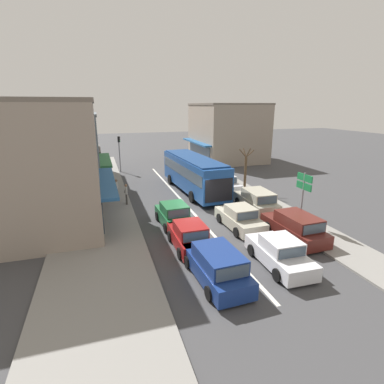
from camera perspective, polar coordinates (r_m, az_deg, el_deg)
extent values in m
plane|color=#3F3F42|center=(21.14, 1.28, -5.11)|extent=(140.00, 140.00, 0.00)
cube|color=silver|center=(24.74, -1.68, -1.89)|extent=(0.20, 28.00, 0.01)
cube|color=gray|center=(25.80, -17.64, -1.75)|extent=(5.20, 44.00, 0.14)
cube|color=gray|center=(28.68, 9.22, 0.57)|extent=(2.80, 44.00, 0.12)
cube|color=gray|center=(21.20, -27.66, 4.09)|extent=(7.52, 9.37, 7.82)
cube|color=#23568E|center=(21.10, -15.96, 1.91)|extent=(1.10, 8.62, 0.20)
cube|color=#425160|center=(21.44, -16.81, -1.55)|extent=(0.06, 7.50, 1.80)
cube|color=#6E6358|center=(20.86, -29.15, 14.95)|extent=(7.68, 9.37, 0.24)
cube|color=#84939E|center=(29.88, -24.80, 6.44)|extent=(7.77, 7.95, 6.76)
cube|color=#2D703D|center=(29.74, -16.33, 5.90)|extent=(1.10, 7.31, 0.20)
cube|color=#425160|center=(29.98, -16.94, 3.39)|extent=(0.06, 6.36, 1.80)
cube|color=slate|center=(29.58, -25.61, 13.12)|extent=(7.93, 7.95, 0.24)
cube|color=#84939E|center=(37.45, -23.51, 8.80)|extent=(6.20, 7.21, 7.43)
cube|color=#4C4742|center=(37.37, -17.89, 7.77)|extent=(1.10, 6.63, 0.20)
cube|color=#425160|center=(37.57, -18.36, 5.75)|extent=(0.06, 5.77, 1.80)
cube|color=slate|center=(37.24, -24.19, 14.65)|extent=(6.36, 7.21, 0.24)
cube|color=gray|center=(44.08, 6.66, 11.11)|extent=(8.35, 10.74, 7.71)
cube|color=#23568E|center=(42.54, 0.83, 9.47)|extent=(1.10, 9.88, 0.20)
cube|color=#425160|center=(42.85, 1.36, 7.76)|extent=(0.06, 8.59, 1.80)
cube|color=#6E6358|center=(43.92, 6.84, 16.29)|extent=(8.51, 10.74, 0.24)
cube|color=#1E4C99|center=(27.25, 0.27, 3.65)|extent=(3.06, 10.92, 2.70)
cube|color=#425160|center=(27.17, 0.27, 4.48)|extent=(3.07, 10.49, 0.90)
cube|color=black|center=(22.46, 5.16, 0.31)|extent=(2.25, 0.18, 1.76)
cube|color=navy|center=(26.98, 0.28, 6.57)|extent=(2.89, 10.05, 0.12)
cylinder|color=black|center=(30.26, -4.19, 2.39)|extent=(0.31, 0.97, 0.96)
cylinder|color=black|center=(31.02, 0.25, 2.78)|extent=(0.31, 0.97, 0.96)
cylinder|color=black|center=(24.47, -0.02, -0.92)|extent=(0.31, 0.97, 0.96)
cylinder|color=black|center=(25.41, 5.27, -0.34)|extent=(0.31, 0.97, 0.96)
cube|color=silver|center=(15.77, 16.25, -11.56)|extent=(1.82, 4.24, 0.72)
cube|color=silver|center=(15.40, 16.65, -9.54)|extent=(1.60, 1.84, 0.60)
cube|color=#425160|center=(16.10, 14.89, -8.24)|extent=(1.44, 0.09, 0.51)
cube|color=#425160|center=(14.73, 18.58, -10.96)|extent=(1.41, 0.09, 0.48)
cylinder|color=black|center=(16.42, 11.26, -10.81)|extent=(0.19, 0.62, 0.62)
cylinder|color=black|center=(17.22, 16.43, -9.85)|extent=(0.19, 0.62, 0.62)
cylinder|color=black|center=(14.53, 15.91, -14.98)|extent=(0.19, 0.62, 0.62)
cylinder|color=black|center=(15.43, 21.51, -13.58)|extent=(0.19, 0.62, 0.62)
cube|color=maroon|center=(16.86, -0.62, -8.93)|extent=(1.64, 3.70, 0.76)
cube|color=maroon|center=(16.31, -0.32, -7.14)|extent=(1.52, 1.90, 0.64)
cube|color=#425160|center=(17.17, -1.27, -5.91)|extent=(1.40, 0.06, 0.54)
cube|color=#425160|center=(15.47, 0.75, -8.49)|extent=(1.37, 0.06, 0.51)
cylinder|color=black|center=(17.74, -4.23, -8.41)|extent=(0.18, 0.62, 0.62)
cylinder|color=black|center=(18.14, 0.87, -7.78)|extent=(0.18, 0.62, 0.62)
cylinder|color=black|center=(15.80, -2.34, -11.62)|extent=(0.18, 0.62, 0.62)
cylinder|color=black|center=(16.25, 3.36, -10.81)|extent=(0.18, 0.62, 0.62)
cube|color=#B7B29E|center=(19.73, 9.05, -5.34)|extent=(1.85, 4.25, 0.72)
cube|color=#B7B29E|center=(19.41, 9.27, -3.63)|extent=(1.62, 1.85, 0.60)
cube|color=#425160|center=(20.18, 8.04, -2.80)|extent=(1.44, 0.10, 0.51)
cube|color=#425160|center=(18.66, 10.61, -4.52)|extent=(1.41, 0.10, 0.48)
cylinder|color=black|center=(20.48, 5.24, -4.96)|extent=(0.20, 0.63, 0.62)
cylinder|color=black|center=(21.22, 9.49, -4.36)|extent=(0.20, 0.63, 0.62)
cylinder|color=black|center=(18.40, 8.49, -7.61)|extent=(0.20, 0.63, 0.62)
cylinder|color=black|center=(19.21, 13.08, -6.81)|extent=(0.20, 0.63, 0.62)
cube|color=navy|center=(14.12, 4.45, -14.34)|extent=(1.96, 4.57, 0.76)
cube|color=navy|center=(13.49, 5.14, -12.40)|extent=(1.76, 2.67, 0.68)
cube|color=#425160|center=(14.55, 2.92, -10.09)|extent=(1.51, 0.13, 0.58)
cube|color=#425160|center=(12.47, 7.78, -15.08)|extent=(1.48, 0.13, 0.54)
cylinder|color=black|center=(15.02, -0.89, -13.19)|extent=(0.21, 0.63, 0.62)
cylinder|color=black|center=(15.61, 5.36, -12.05)|extent=(0.21, 0.63, 0.62)
cylinder|color=black|center=(12.89, 3.26, -18.71)|extent=(0.21, 0.63, 0.62)
cylinder|color=black|center=(13.57, 10.42, -17.00)|extent=(0.21, 0.63, 0.62)
cube|color=#1E6638|center=(19.99, -3.59, -4.83)|extent=(1.81, 3.77, 0.76)
cube|color=#1E6638|center=(19.48, -3.38, -3.21)|extent=(1.61, 1.97, 0.64)
cube|color=#425160|center=(20.36, -4.16, -2.35)|extent=(1.40, 0.12, 0.54)
cube|color=#425160|center=(18.60, -2.51, -4.14)|extent=(1.37, 0.12, 0.51)
cylinder|color=black|center=(20.87, -6.62, -4.59)|extent=(0.21, 0.63, 0.62)
cylinder|color=black|center=(21.28, -2.32, -4.08)|extent=(0.21, 0.63, 0.62)
cylinder|color=black|center=(18.87, -5.02, -6.86)|extent=(0.21, 0.63, 0.62)
cylinder|color=black|center=(19.32, -0.29, -6.23)|extent=(0.21, 0.63, 0.62)
cube|color=#561E19|center=(19.04, 18.76, -6.81)|extent=(1.94, 4.57, 0.76)
cube|color=#561E19|center=(18.53, 19.62, -5.13)|extent=(1.74, 2.66, 0.68)
cube|color=#425160|center=(19.49, 17.21, -3.86)|extent=(1.51, 0.12, 0.58)
cube|color=#425160|center=(17.61, 22.31, -6.53)|extent=(1.48, 0.12, 0.54)
cylinder|color=black|center=(19.62, 14.25, -6.40)|extent=(0.20, 0.63, 0.62)
cylinder|color=black|center=(20.61, 18.35, -5.63)|extent=(0.20, 0.63, 0.62)
cylinder|color=black|center=(17.66, 19.12, -9.44)|extent=(0.20, 0.63, 0.62)
cylinder|color=black|center=(18.75, 23.39, -8.37)|extent=(0.20, 0.63, 0.62)
cube|color=#B7B29E|center=(23.33, 12.04, -2.05)|extent=(1.91, 4.56, 0.76)
cube|color=#B7B29E|center=(22.82, 12.54, -0.59)|extent=(1.73, 2.65, 0.68)
cube|color=#425160|center=(23.95, 11.08, 0.28)|extent=(1.51, 0.11, 0.58)
cube|color=#425160|center=(21.72, 14.15, -1.56)|extent=(1.48, 0.11, 0.54)
cylinder|color=black|center=(24.17, 8.70, -1.75)|extent=(0.20, 0.63, 0.62)
cylinder|color=black|center=(24.93, 12.40, -1.39)|extent=(0.20, 0.63, 0.62)
cylinder|color=black|center=(21.88, 11.56, -3.83)|extent=(0.20, 0.63, 0.62)
cylinder|color=black|center=(22.71, 15.54, -3.36)|extent=(0.20, 0.63, 0.62)
cube|color=silver|center=(28.10, 6.21, 1.31)|extent=(1.86, 4.26, 0.72)
cube|color=silver|center=(27.85, 6.34, 2.58)|extent=(1.62, 1.85, 0.60)
cube|color=#425160|center=(28.66, 5.55, 2.99)|extent=(1.44, 0.11, 0.51)
cube|color=#425160|center=(27.05, 7.18, 2.14)|extent=(1.41, 0.11, 0.48)
cylinder|color=black|center=(28.92, 3.59, 1.40)|extent=(0.20, 0.63, 0.62)
cylinder|color=black|center=(29.61, 6.66, 1.67)|extent=(0.20, 0.63, 0.62)
cylinder|color=black|center=(26.70, 5.69, 0.09)|extent=(0.20, 0.63, 0.62)
cylinder|color=black|center=(27.45, 8.95, 0.42)|extent=(0.20, 0.63, 0.62)
cube|color=#1E6638|center=(33.01, 2.11, 3.63)|extent=(1.86, 4.26, 0.72)
cube|color=#1E6638|center=(32.78, 2.18, 4.72)|extent=(1.62, 1.85, 0.60)
cube|color=#425160|center=(33.64, 1.70, 5.03)|extent=(1.44, 0.11, 0.51)
cube|color=#425160|center=(31.92, 2.68, 4.41)|extent=(1.41, 0.11, 0.48)
cylinder|color=black|center=(33.99, 0.08, 3.67)|extent=(0.20, 0.63, 0.62)
cylinder|color=black|center=(34.48, 2.84, 3.83)|extent=(0.20, 0.63, 0.62)
cylinder|color=black|center=(31.63, 1.31, 2.72)|extent=(0.20, 0.63, 0.62)
cylinder|color=black|center=(32.16, 4.25, 2.90)|extent=(0.20, 0.63, 0.62)
cylinder|color=gray|center=(36.76, -13.63, 7.01)|extent=(0.12, 0.12, 4.20)
cube|color=black|center=(36.53, -13.81, 9.72)|extent=(0.24, 0.24, 0.68)
sphere|color=black|center=(36.52, -13.61, 10.09)|extent=(0.13, 0.13, 0.13)
sphere|color=black|center=(36.54, -13.59, 9.75)|extent=(0.13, 0.13, 0.13)
sphere|color=green|center=(36.57, -13.57, 9.41)|extent=(0.13, 0.13, 0.13)
cylinder|color=gray|center=(20.52, 20.25, -1.49)|extent=(0.10, 0.10, 3.60)
cube|color=#19753D|center=(20.13, 20.69, 2.57)|extent=(0.08, 1.40, 0.44)
cube|color=white|center=(20.16, 20.79, 2.58)|extent=(0.01, 1.10, 0.10)
cube|color=#19753D|center=(20.26, 20.54, 1.06)|extent=(0.08, 1.40, 0.44)
cube|color=white|center=(20.28, 20.64, 1.07)|extent=(0.01, 1.10, 0.10)
cylinder|color=brown|center=(28.02, 10.09, 3.36)|extent=(0.24, 0.24, 3.15)
cylinder|color=brown|center=(27.94, 9.99, 7.37)|extent=(0.10, 0.71, 0.78)
cylinder|color=brown|center=(27.85, 10.98, 7.19)|extent=(0.82, 0.10, 0.70)
cylinder|color=brown|center=(27.33, 10.66, 7.31)|extent=(0.10, 0.82, 0.94)
cylinder|color=brown|center=(27.50, 9.64, 7.29)|extent=(0.77, 0.10, 0.82)
cylinder|color=#4C4742|center=(24.14, -12.34, -1.35)|extent=(0.14, 0.14, 0.84)
cylinder|color=#4C4742|center=(24.31, -12.35, -1.22)|extent=(0.14, 0.14, 0.84)
cube|color=beige|center=(24.03, -12.45, 0.31)|extent=(0.25, 0.38, 0.56)
sphere|color=#9E7051|center=(23.92, -12.50, 1.23)|extent=(0.22, 0.22, 0.22)
cylinder|color=beige|center=(23.80, -12.44, 0.15)|extent=(0.09, 0.09, 0.54)
cylinder|color=beige|center=(24.26, -12.46, 0.46)|extent=(0.09, 0.09, 0.54)
cube|color=black|center=(24.38, -12.48, 0.09)|extent=(0.25, 0.12, 0.22)
cylinder|color=#232838|center=(26.01, -14.09, -0.19)|extent=(0.14, 0.14, 0.84)
cylinder|color=#232838|center=(25.84, -14.15, -0.30)|extent=(0.14, 0.14, 0.84)
cube|color=beige|center=(25.75, -14.23, 1.25)|extent=(0.29, 0.40, 0.56)
sphere|color=brown|center=(25.65, -14.29, 2.11)|extent=(0.22, 0.22, 0.22)
cylinder|color=beige|center=(25.98, -14.15, 1.39)|extent=(0.09, 0.09, 0.54)
cylinder|color=beige|center=(25.52, -14.31, 1.11)|extent=(0.09, 0.09, 0.54)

